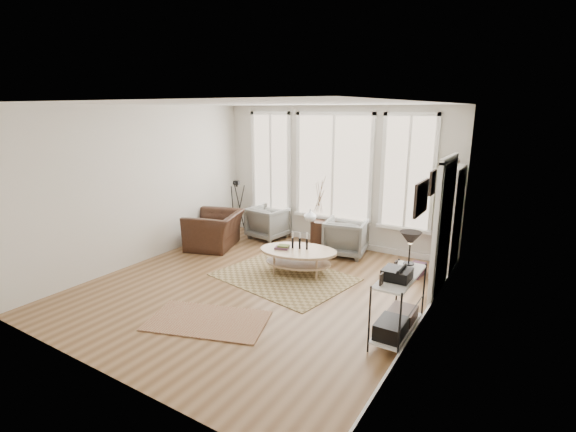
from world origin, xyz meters
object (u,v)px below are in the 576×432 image
Objects in this scene: low_shelf at (399,299)px; armchair_right at (346,237)px; coffee_table at (298,255)px; armchair_left at (268,222)px; bookcase at (448,221)px; accent_chair at (215,230)px; side_table at (319,213)px.

low_shelf is 3.10m from armchair_right.
armchair_right reaches higher than coffee_table.
armchair_left is at bearing -14.07° from armchair_right.
bookcase is 1.58× the size of low_shelf.
armchair_left is 1.94m from armchair_right.
bookcase is 1.82× the size of accent_chair.
side_table is at bearing -167.78° from armchair_left.
low_shelf is at bearing 115.58° from armchair_right.
accent_chair is at bearing 171.42° from coffee_table.
side_table is at bearing 132.93° from low_shelf.
low_shelf is at bearing -91.28° from bookcase.
bookcase is 2.58× the size of armchair_right.
armchair_left is at bearing 145.08° from low_shelf.
accent_chair reaches higher than coffee_table.
accent_chair is at bearing -167.16° from bookcase.
armchair_right is (1.94, -0.12, 0.01)m from armchair_left.
bookcase is at bearing 31.23° from coffee_table.
bookcase reaches higher than armchair_left.
bookcase is 2.62× the size of armchair_left.
side_table is (-0.40, 1.57, 0.38)m from coffee_table.
coffee_table is (-2.21, -1.34, -0.62)m from bookcase.
low_shelf reaches higher than accent_chair.
low_shelf reaches higher than armchair_left.
coffee_table is 1.04× the size of side_table.
armchair_right is at bearing -18.37° from side_table.
low_shelf is 1.15× the size of accent_chair.
bookcase reaches higher than side_table.
armchair_left is at bearing 178.44° from bookcase.
armchair_right is 0.85m from side_table.
coffee_table is at bearing 65.32° from armchair_right.
low_shelf is at bearing 51.54° from accent_chair.
armchair_right is (-1.88, -0.02, -0.59)m from bookcase.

